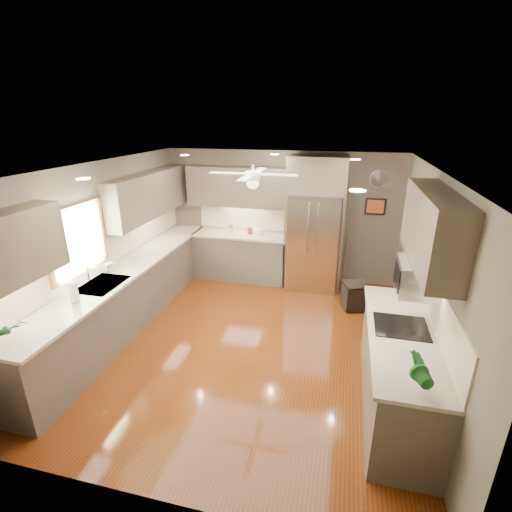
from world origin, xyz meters
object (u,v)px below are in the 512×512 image
at_px(canister_b, 231,228).
at_px(refrigerator, 315,227).
at_px(bowl, 258,233).
at_px(microwave, 418,277).
at_px(potted_plant_right, 419,369).
at_px(soap_bottle, 110,265).
at_px(canister_d, 250,231).
at_px(stool, 354,296).
at_px(paper_towel, 74,291).
at_px(potted_plant_left, 14,327).

distance_m(canister_b, refrigerator, 1.65).
bearing_deg(bowl, microwave, -48.98).
relative_size(potted_plant_right, bowl, 1.66).
distance_m(soap_bottle, potted_plant_right, 4.31).
bearing_deg(soap_bottle, potted_plant_right, -21.78).
xyz_separation_m(canister_d, soap_bottle, (-1.53, -2.30, 0.04)).
bearing_deg(canister_d, stool, -21.93).
xyz_separation_m(canister_d, potted_plant_right, (2.47, -3.90, 0.12)).
bearing_deg(paper_towel, canister_d, 66.85).
height_order(potted_plant_right, microwave, microwave).
bearing_deg(refrigerator, bowl, 176.76).
height_order(potted_plant_right, bowl, potted_plant_right).
relative_size(potted_plant_left, bowl, 1.37).
height_order(refrigerator, paper_towel, refrigerator).
relative_size(canister_b, paper_towel, 0.52).
relative_size(soap_bottle, paper_towel, 0.74).
height_order(canister_b, refrigerator, refrigerator).
relative_size(bowl, refrigerator, 0.09).
relative_size(canister_b, bowl, 0.64).
bearing_deg(potted_plant_right, microwave, 84.63).
distance_m(bowl, microwave, 3.71).
xyz_separation_m(canister_d, bowl, (0.16, 0.00, -0.03)).
height_order(bowl, refrigerator, refrigerator).
bearing_deg(potted_plant_left, canister_b, 76.27).
bearing_deg(bowl, refrigerator, -3.24).
bearing_deg(stool, canister_d, 158.07).
bearing_deg(stool, microwave, -74.68).
bearing_deg(potted_plant_right, potted_plant_left, -177.07).
relative_size(refrigerator, microwave, 4.45).
relative_size(microwave, paper_towel, 2.05).
xyz_separation_m(refrigerator, microwave, (1.33, -2.71, 0.29)).
bearing_deg(bowl, soap_bottle, -126.31).
height_order(potted_plant_right, paper_towel, potted_plant_right).
bearing_deg(potted_plant_left, soap_bottle, 94.02).
height_order(bowl, stool, bowl).
bearing_deg(bowl, stool, -23.77).
relative_size(canister_b, potted_plant_right, 0.38).
height_order(canister_d, microwave, microwave).
bearing_deg(canister_d, bowl, 1.67).
bearing_deg(paper_towel, refrigerator, 50.44).
distance_m(soap_bottle, bowl, 2.86).
bearing_deg(refrigerator, potted_plant_right, -72.40).
bearing_deg(soap_bottle, stool, 22.51).
bearing_deg(potted_plant_right, bowl, 120.52).
bearing_deg(potted_plant_right, stool, 97.87).
distance_m(soap_bottle, microwave, 4.15).
relative_size(canister_d, stool, 0.29).
relative_size(canister_b, microwave, 0.25).
bearing_deg(stool, paper_towel, -144.74).
bearing_deg(canister_d, canister_b, 174.46).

